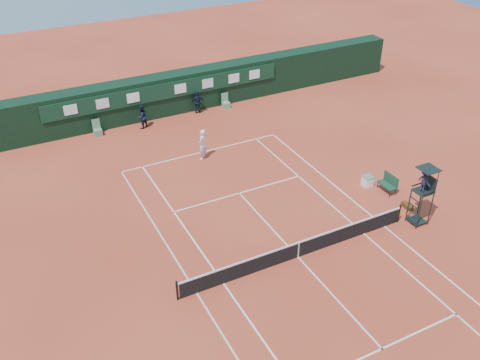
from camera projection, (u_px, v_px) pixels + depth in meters
name	position (u px, v px, depth m)	size (l,w,h in m)	color
ground	(298.00, 257.00, 26.61)	(90.00, 90.00, 0.00)	#C2472D
court_lines	(298.00, 257.00, 26.60)	(11.05, 23.85, 0.01)	white
tennis_net	(298.00, 249.00, 26.33)	(12.90, 0.10, 1.10)	black
back_wall	(164.00, 94.00, 39.85)	(40.00, 1.65, 3.00)	black
linesman_chair_left	(98.00, 131.00, 37.43)	(0.55, 0.50, 1.15)	#588664
linesman_chair_right	(226.00, 104.00, 41.28)	(0.55, 0.50, 1.15)	#609370
umpire_chair	(424.00, 185.00, 27.68)	(0.96, 0.95, 3.42)	black
player_bench	(389.00, 182.00, 31.30)	(0.55, 1.20, 1.10)	#183D28
tennis_bag	(407.00, 206.00, 30.09)	(0.31, 0.71, 0.27)	black
cooler	(368.00, 181.00, 31.94)	(0.57, 0.57, 0.65)	white
tennis_ball	(262.00, 163.00, 34.32)	(0.07, 0.07, 0.07)	#CCD431
player	(202.00, 144.00, 34.31)	(0.75, 0.49, 2.06)	silver
ball_kid_left	(142.00, 117.00, 38.08)	(0.86, 0.67, 1.76)	black
ball_kid_right	(198.00, 102.00, 40.18)	(1.01, 0.42, 1.73)	black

